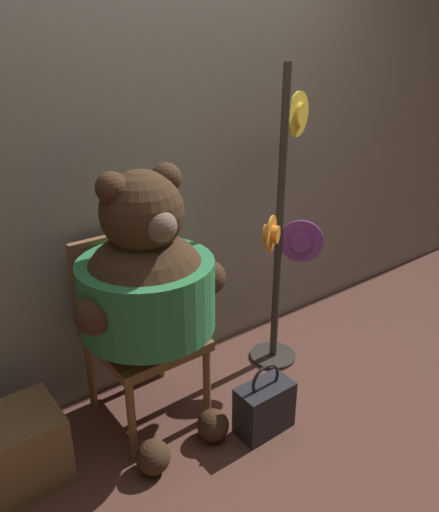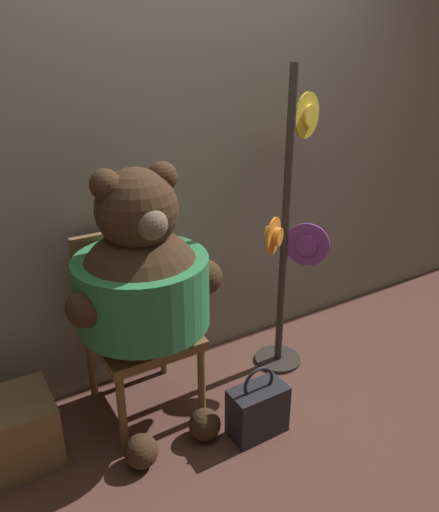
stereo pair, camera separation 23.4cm
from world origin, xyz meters
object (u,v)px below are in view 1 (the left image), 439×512
Objects in this scene: chair at (136,322)px; hat_display_rack at (283,239)px; handbag_on_ground at (264,407)px; teddy_bear at (148,287)px.

hat_display_rack reaches higher than chair.
hat_display_rack reaches higher than handbag_on_ground.
teddy_bear reaches higher than handbag_on_ground.
chair is 0.70× the size of teddy_bear.
teddy_bear is at bearing -177.40° from hat_display_rack.
hat_display_rack is 4.42× the size of handbag_on_ground.
teddy_bear is (-0.01, -0.17, 0.27)m from chair.
chair is 0.55× the size of hat_display_rack.
hat_display_rack reaches higher than teddy_bear.
chair is 0.93m from hat_display_rack.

